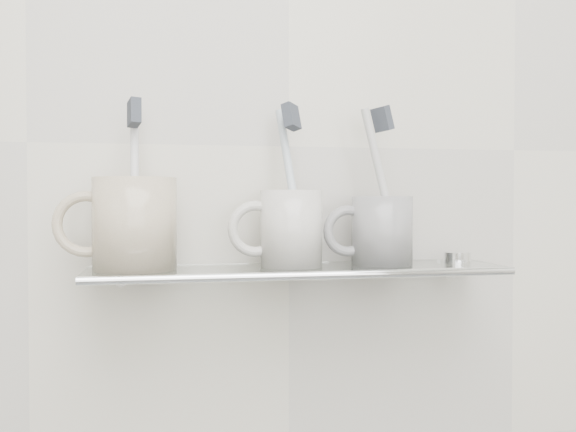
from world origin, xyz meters
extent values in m
plane|color=beige|center=(0.00, 1.10, 1.25)|extent=(2.50, 0.00, 2.50)
cube|color=silver|center=(0.00, 1.04, 1.10)|extent=(0.50, 0.12, 0.01)
cylinder|color=silver|center=(0.00, 0.98, 1.10)|extent=(0.50, 0.01, 0.01)
cylinder|color=silver|center=(-0.21, 1.09, 1.09)|extent=(0.02, 0.03, 0.02)
cylinder|color=silver|center=(0.21, 1.09, 1.09)|extent=(0.02, 0.03, 0.02)
cylinder|color=beige|center=(-0.19, 1.04, 1.15)|extent=(0.12, 0.12, 0.11)
torus|color=beige|center=(-0.25, 1.04, 1.15)|extent=(0.08, 0.01, 0.08)
cylinder|color=silver|center=(-0.19, 1.04, 1.20)|extent=(0.01, 0.05, 0.19)
cube|color=#30353E|center=(-0.19, 1.04, 1.28)|extent=(0.02, 0.03, 0.03)
cylinder|color=silver|center=(-0.01, 1.04, 1.15)|extent=(0.09, 0.09, 0.09)
torus|color=silver|center=(-0.05, 1.04, 1.15)|extent=(0.07, 0.01, 0.07)
cylinder|color=#A9C3D0|center=(-0.01, 1.04, 1.20)|extent=(0.03, 0.07, 0.19)
cube|color=#30353E|center=(-0.01, 1.04, 1.28)|extent=(0.03, 0.03, 0.04)
cylinder|color=silver|center=(0.11, 1.04, 1.14)|extent=(0.09, 0.09, 0.09)
torus|color=silver|center=(0.06, 1.04, 1.14)|extent=(0.06, 0.01, 0.06)
cylinder|color=beige|center=(0.11, 1.04, 1.20)|extent=(0.06, 0.03, 0.19)
cube|color=#30353E|center=(0.11, 1.04, 1.28)|extent=(0.03, 0.03, 0.03)
cylinder|color=silver|center=(0.21, 1.04, 1.11)|extent=(0.03, 0.03, 0.01)
camera|label=1|loc=(-0.16, 0.29, 1.18)|focal=40.00mm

